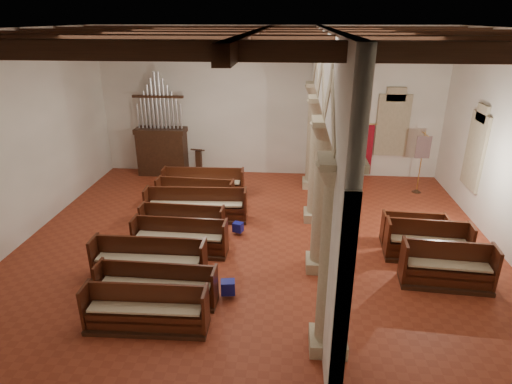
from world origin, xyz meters
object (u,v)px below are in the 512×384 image
(pipe_organ, at_px, (162,143))
(nave_pew_0, at_px, (147,315))
(aisle_pew_0, at_px, (446,272))
(processional_banner, at_px, (419,173))
(lectern, at_px, (199,163))

(pipe_organ, height_order, nave_pew_0, pipe_organ)
(pipe_organ, height_order, aisle_pew_0, pipe_organ)
(processional_banner, relative_size, nave_pew_0, 0.90)
(lectern, xyz_separation_m, nave_pew_0, (0.90, -9.73, -0.16))
(pipe_organ, relative_size, nave_pew_0, 1.65)
(nave_pew_0, distance_m, aisle_pew_0, 7.29)
(processional_banner, bearing_deg, pipe_organ, 170.25)
(pipe_organ, height_order, processional_banner, pipe_organ)
(lectern, bearing_deg, aisle_pew_0, -37.00)
(pipe_organ, bearing_deg, processional_banner, -6.90)
(nave_pew_0, relative_size, aisle_pew_0, 1.19)
(processional_banner, distance_m, aisle_pew_0, 6.36)
(lectern, height_order, processional_banner, processional_banner)
(lectern, relative_size, processional_banner, 0.51)
(aisle_pew_0, bearing_deg, nave_pew_0, -158.34)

